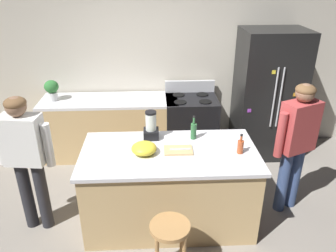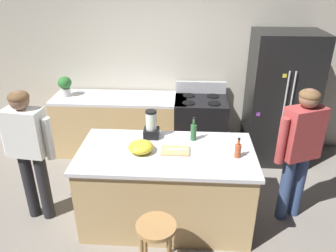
{
  "view_description": "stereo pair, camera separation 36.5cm",
  "coord_description": "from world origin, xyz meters",
  "px_view_note": "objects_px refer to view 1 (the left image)",
  "views": [
    {
      "loc": [
        -0.16,
        -3.0,
        2.66
      ],
      "look_at": [
        0.0,
        0.3,
        1.06
      ],
      "focal_mm": 35.35,
      "sensor_mm": 36.0,
      "label": 1
    },
    {
      "loc": [
        0.2,
        -3.0,
        2.66
      ],
      "look_at": [
        0.0,
        0.3,
        1.06
      ],
      "focal_mm": 35.35,
      "sensor_mm": 36.0,
      "label": 2
    }
  ],
  "objects_px": {
    "kitchen_island": "(169,187)",
    "potted_plant": "(52,89)",
    "stove_range": "(191,126)",
    "person_by_sink_right": "(297,138)",
    "bottle_cooking_sauce": "(240,146)",
    "bottle_olive_oil": "(194,130)",
    "bar_stool": "(170,237)",
    "blender_appliance": "(151,127)",
    "person_by_island_left": "(26,153)",
    "refrigerator": "(268,95)",
    "mixing_bowl": "(144,148)",
    "chef_knife": "(180,149)",
    "cutting_board": "(178,150)"
  },
  "relations": [
    {
      "from": "bar_stool",
      "to": "bottle_olive_oil",
      "type": "distance_m",
      "value": 1.23
    },
    {
      "from": "person_by_sink_right",
      "to": "bottle_olive_oil",
      "type": "xyz_separation_m",
      "value": [
        -1.13,
        0.12,
        0.06
      ]
    },
    {
      "from": "kitchen_island",
      "to": "refrigerator",
      "type": "xyz_separation_m",
      "value": [
        1.53,
        1.5,
        0.49
      ]
    },
    {
      "from": "potted_plant",
      "to": "blender_appliance",
      "type": "relative_size",
      "value": 0.93
    },
    {
      "from": "bottle_cooking_sauce",
      "to": "person_by_island_left",
      "type": "bearing_deg",
      "value": 178.79
    },
    {
      "from": "bottle_olive_oil",
      "to": "chef_knife",
      "type": "relative_size",
      "value": 1.25
    },
    {
      "from": "person_by_sink_right",
      "to": "chef_knife",
      "type": "bearing_deg",
      "value": -173.45
    },
    {
      "from": "mixing_bowl",
      "to": "chef_knife",
      "type": "xyz_separation_m",
      "value": [
        0.38,
        0.03,
        -0.04
      ]
    },
    {
      "from": "person_by_sink_right",
      "to": "cutting_board",
      "type": "distance_m",
      "value": 1.33
    },
    {
      "from": "bottle_cooking_sauce",
      "to": "mixing_bowl",
      "type": "height_order",
      "value": "bottle_cooking_sauce"
    },
    {
      "from": "bar_stool",
      "to": "potted_plant",
      "type": "height_order",
      "value": "potted_plant"
    },
    {
      "from": "bar_stool",
      "to": "chef_knife",
      "type": "bearing_deg",
      "value": 79.34
    },
    {
      "from": "stove_range",
      "to": "bottle_cooking_sauce",
      "type": "bearing_deg",
      "value": -78.64
    },
    {
      "from": "stove_range",
      "to": "bar_stool",
      "type": "relative_size",
      "value": 1.73
    },
    {
      "from": "person_by_sink_right",
      "to": "blender_appliance",
      "type": "bearing_deg",
      "value": 174.23
    },
    {
      "from": "chef_knife",
      "to": "refrigerator",
      "type": "bearing_deg",
      "value": 46.68
    },
    {
      "from": "bar_stool",
      "to": "blender_appliance",
      "type": "distance_m",
      "value": 1.25
    },
    {
      "from": "stove_range",
      "to": "person_by_sink_right",
      "type": "relative_size",
      "value": 0.69
    },
    {
      "from": "person_by_island_left",
      "to": "chef_knife",
      "type": "distance_m",
      "value": 1.58
    },
    {
      "from": "kitchen_island",
      "to": "blender_appliance",
      "type": "height_order",
      "value": "blender_appliance"
    },
    {
      "from": "person_by_sink_right",
      "to": "mixing_bowl",
      "type": "relative_size",
      "value": 5.99
    },
    {
      "from": "chef_knife",
      "to": "stove_range",
      "type": "bearing_deg",
      "value": 79.11
    },
    {
      "from": "chef_knife",
      "to": "person_by_island_left",
      "type": "bearing_deg",
      "value": -178.96
    },
    {
      "from": "stove_range",
      "to": "mixing_bowl",
      "type": "distance_m",
      "value": 1.77
    },
    {
      "from": "kitchen_island",
      "to": "mixing_bowl",
      "type": "bearing_deg",
      "value": -173.85
    },
    {
      "from": "person_by_island_left",
      "to": "bar_stool",
      "type": "bearing_deg",
      "value": -28.44
    },
    {
      "from": "refrigerator",
      "to": "person_by_island_left",
      "type": "xyz_separation_m",
      "value": [
        -3.0,
        -1.52,
        -0.01
      ]
    },
    {
      "from": "person_by_island_left",
      "to": "bottle_olive_oil",
      "type": "relative_size",
      "value": 5.64
    },
    {
      "from": "stove_range",
      "to": "blender_appliance",
      "type": "bearing_deg",
      "value": -116.32
    },
    {
      "from": "bottle_cooking_sauce",
      "to": "blender_appliance",
      "type": "bearing_deg",
      "value": 157.31
    },
    {
      "from": "mixing_bowl",
      "to": "cutting_board",
      "type": "height_order",
      "value": "mixing_bowl"
    },
    {
      "from": "person_by_island_left",
      "to": "blender_appliance",
      "type": "bearing_deg",
      "value": 14.77
    },
    {
      "from": "stove_range",
      "to": "chef_knife",
      "type": "height_order",
      "value": "stove_range"
    },
    {
      "from": "blender_appliance",
      "to": "refrigerator",
      "type": "bearing_deg",
      "value": 34.57
    },
    {
      "from": "person_by_sink_right",
      "to": "bottle_cooking_sauce",
      "type": "height_order",
      "value": "person_by_sink_right"
    },
    {
      "from": "person_by_sink_right",
      "to": "potted_plant",
      "type": "distance_m",
      "value": 3.33
    },
    {
      "from": "refrigerator",
      "to": "bottle_cooking_sauce",
      "type": "bearing_deg",
      "value": -117.05
    },
    {
      "from": "person_by_island_left",
      "to": "potted_plant",
      "type": "xyz_separation_m",
      "value": [
        -0.13,
        1.57,
        0.14
      ]
    },
    {
      "from": "bar_stool",
      "to": "chef_knife",
      "type": "height_order",
      "value": "chef_knife"
    },
    {
      "from": "bottle_cooking_sauce",
      "to": "bottle_olive_oil",
      "type": "distance_m",
      "value": 0.56
    },
    {
      "from": "person_by_sink_right",
      "to": "bottle_olive_oil",
      "type": "height_order",
      "value": "person_by_sink_right"
    },
    {
      "from": "kitchen_island",
      "to": "person_by_island_left",
      "type": "relative_size",
      "value": 1.2
    },
    {
      "from": "person_by_sink_right",
      "to": "cutting_board",
      "type": "relative_size",
      "value": 5.26
    },
    {
      "from": "mixing_bowl",
      "to": "chef_knife",
      "type": "relative_size",
      "value": 1.2
    },
    {
      "from": "kitchen_island",
      "to": "potted_plant",
      "type": "relative_size",
      "value": 6.21
    },
    {
      "from": "chef_knife",
      "to": "mixing_bowl",
      "type": "bearing_deg",
      "value": -175.25
    },
    {
      "from": "kitchen_island",
      "to": "bar_stool",
      "type": "distance_m",
      "value": 0.8
    },
    {
      "from": "stove_range",
      "to": "bottle_olive_oil",
      "type": "xyz_separation_m",
      "value": [
        -0.13,
        -1.25,
        0.54
      ]
    },
    {
      "from": "refrigerator",
      "to": "person_by_island_left",
      "type": "bearing_deg",
      "value": -153.09
    },
    {
      "from": "stove_range",
      "to": "person_by_sink_right",
      "type": "bearing_deg",
      "value": -53.71
    }
  ]
}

